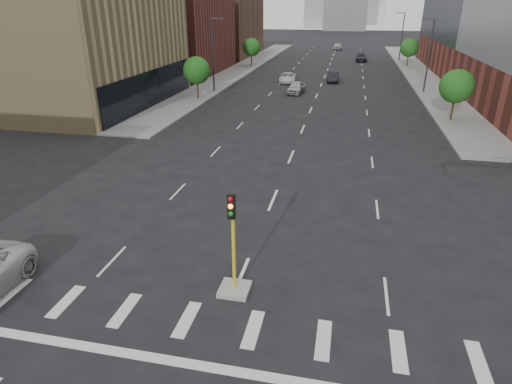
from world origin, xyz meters
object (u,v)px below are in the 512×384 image
(car_mid_right, at_px, (333,77))
(car_distant, at_px, (338,46))
(car_far_left, at_px, (288,78))
(car_deep_right, at_px, (361,57))
(median_traffic_signal, at_px, (234,272))
(car_near_left, at_px, (296,87))

(car_mid_right, distance_m, car_distant, 49.02)
(car_far_left, height_order, car_deep_right, car_deep_right)
(median_traffic_signal, bearing_deg, car_near_left, 93.74)
(car_mid_right, bearing_deg, car_far_left, -163.80)
(car_mid_right, relative_size, car_deep_right, 0.85)
(car_mid_right, bearing_deg, car_near_left, -113.26)
(car_near_left, distance_m, car_deep_right, 37.07)
(median_traffic_signal, height_order, car_near_left, median_traffic_signal)
(car_near_left, xyz_separation_m, car_deep_right, (8.66, 36.05, 0.01))
(car_near_left, relative_size, car_deep_right, 0.84)
(car_distant, bearing_deg, median_traffic_signal, -91.11)
(car_far_left, distance_m, car_deep_right, 30.03)
(car_deep_right, height_order, car_distant, car_distant)
(car_distant, bearing_deg, car_mid_right, -89.59)
(car_mid_right, xyz_separation_m, car_deep_right, (4.41, 26.06, 0.03))
(car_near_left, height_order, car_mid_right, car_near_left)
(median_traffic_signal, relative_size, car_far_left, 0.90)
(car_deep_right, bearing_deg, car_near_left, -103.42)
(car_distant, bearing_deg, car_near_left, -93.93)
(car_deep_right, relative_size, car_distant, 1.08)
(car_far_left, bearing_deg, car_distant, 80.06)
(car_distant, bearing_deg, car_deep_right, -77.36)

